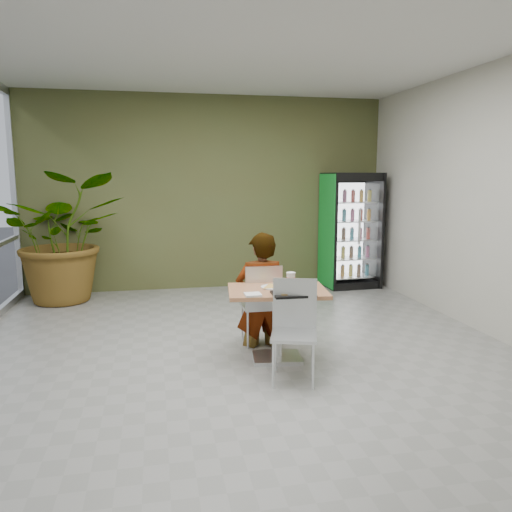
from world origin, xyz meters
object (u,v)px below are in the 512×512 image
(chair_far, at_px, (262,299))
(soda_cup, at_px, (291,280))
(cafeteria_tray, at_px, (293,294))
(seated_woman, at_px, (261,302))
(chair_near, at_px, (294,321))
(potted_plant, at_px, (65,237))
(dining_table, at_px, (277,309))
(beverage_fridge, at_px, (351,230))

(chair_far, xyz_separation_m, soda_cup, (0.21, -0.43, 0.29))
(chair_far, xyz_separation_m, cafeteria_tray, (0.15, -0.74, 0.22))
(soda_cup, bearing_deg, seated_woman, 113.58)
(chair_near, xyz_separation_m, seated_woman, (-0.11, 0.98, -0.06))
(potted_plant, bearing_deg, dining_table, -50.17)
(chair_near, xyz_separation_m, soda_cup, (0.10, 0.50, 0.28))
(dining_table, bearing_deg, cafeteria_tray, -73.34)
(dining_table, bearing_deg, chair_far, 97.94)
(cafeteria_tray, bearing_deg, chair_far, 101.41)
(chair_far, distance_m, chair_near, 0.94)
(dining_table, bearing_deg, potted_plant, 129.83)
(chair_near, relative_size, seated_woman, 0.59)
(soda_cup, relative_size, beverage_fridge, 0.09)
(chair_far, height_order, potted_plant, potted_plant)
(seated_woman, distance_m, potted_plant, 3.59)
(soda_cup, bearing_deg, potted_plant, 131.59)
(dining_table, height_order, beverage_fridge, beverage_fridge)
(seated_woman, distance_m, soda_cup, 0.62)
(chair_far, xyz_separation_m, beverage_fridge, (2.13, 2.70, 0.43))
(cafeteria_tray, bearing_deg, seated_woman, 100.77)
(chair_near, bearing_deg, dining_table, 113.05)
(potted_plant, bearing_deg, soda_cup, -48.41)
(chair_near, distance_m, cafeteria_tray, 0.29)
(seated_woman, height_order, potted_plant, potted_plant)
(dining_table, height_order, chair_near, chair_near)
(chair_near, distance_m, soda_cup, 0.58)
(chair_far, relative_size, beverage_fridge, 0.48)
(dining_table, bearing_deg, soda_cup, 7.36)
(beverage_fridge, height_order, potted_plant, potted_plant)
(dining_table, distance_m, soda_cup, 0.33)
(chair_near, distance_m, potted_plant, 4.40)
(beverage_fridge, relative_size, potted_plant, 0.99)
(dining_table, bearing_deg, seated_woman, 97.24)
(cafeteria_tray, xyz_separation_m, potted_plant, (-2.63, 3.34, 0.21))
(chair_far, distance_m, beverage_fridge, 3.47)
(cafeteria_tray, distance_m, beverage_fridge, 3.98)
(chair_near, bearing_deg, cafeteria_tray, 95.76)
(chair_far, distance_m, soda_cup, 0.56)
(dining_table, xyz_separation_m, chair_far, (-0.06, 0.45, 0.01))
(chair_far, distance_m, potted_plant, 3.62)
(soda_cup, bearing_deg, dining_table, -172.64)
(chair_near, xyz_separation_m, cafeteria_tray, (0.04, 0.19, 0.21))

